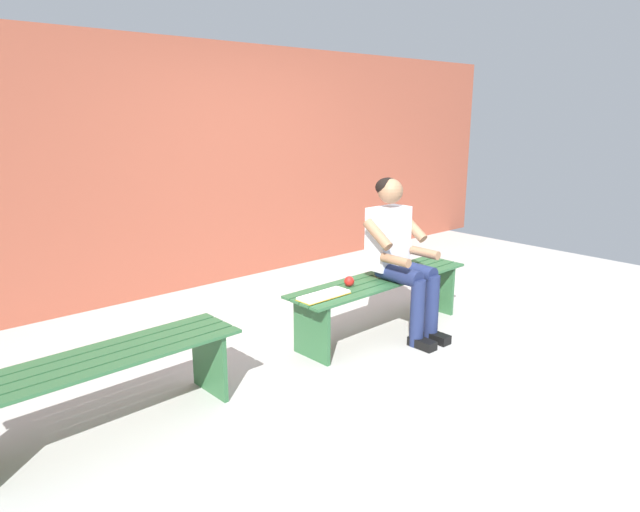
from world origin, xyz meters
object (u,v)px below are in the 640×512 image
(person_seated, at_px, (399,250))
(apple, at_px, (349,281))
(bench_far, at_px, (103,376))
(bench_near, at_px, (381,291))
(book_open, at_px, (324,295))

(person_seated, relative_size, apple, 16.08)
(bench_far, xyz_separation_m, apple, (-1.93, -0.02, 0.15))
(bench_far, bearing_deg, person_seated, 177.54)
(bench_near, bearing_deg, bench_far, 0.00)
(bench_near, xyz_separation_m, book_open, (0.66, 0.04, 0.12))
(bench_near, height_order, apple, apple)
(bench_far, distance_m, book_open, 1.62)
(bench_near, bearing_deg, book_open, 3.68)
(book_open, bearing_deg, person_seated, 174.04)
(person_seated, height_order, apple, person_seated)
(bench_near, relative_size, person_seated, 1.41)
(bench_far, bearing_deg, book_open, 178.48)
(book_open, bearing_deg, bench_far, -3.03)
(person_seated, relative_size, book_open, 3.04)
(bench_near, height_order, book_open, book_open)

